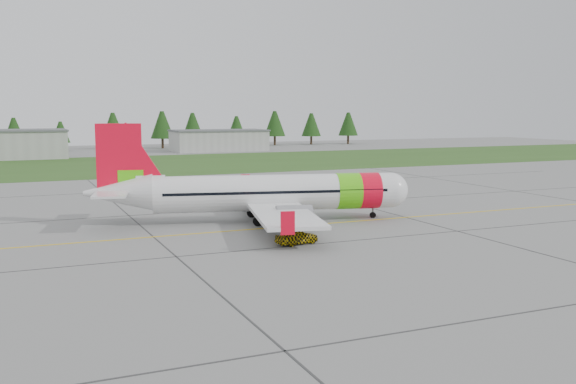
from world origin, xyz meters
name	(u,v)px	position (x,y,z in m)	size (l,w,h in m)	color
ground	(358,240)	(0.00, 0.00, 0.00)	(320.00, 320.00, 0.00)	gray
aircraft	(268,193)	(-3.31, 11.50, 2.70)	(30.47, 28.61, 9.36)	white
follow_me_car	(297,222)	(-5.17, 0.64, 1.78)	(1.43, 1.21, 3.56)	yellow
grass_strip	(152,164)	(0.00, 82.00, 0.01)	(320.00, 50.00, 0.03)	#30561E
taxi_guideline	(315,224)	(0.00, 8.00, 0.01)	(120.00, 0.25, 0.02)	gold
hangar_east	(219,141)	(25.00, 118.00, 2.60)	(24.00, 12.00, 5.20)	#A8A8A3
treeline	(110,131)	(0.00, 138.00, 5.00)	(160.00, 8.00, 10.00)	#1C3F14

